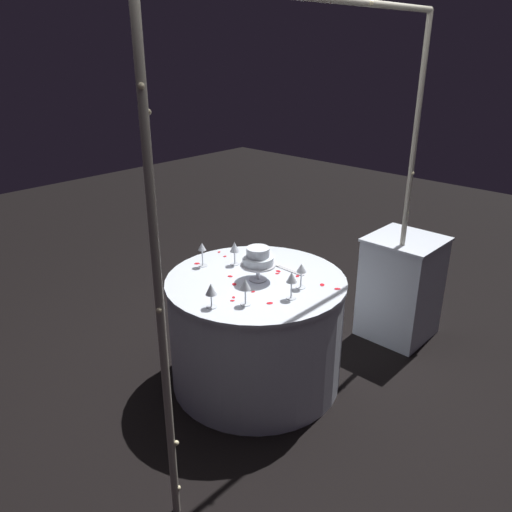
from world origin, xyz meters
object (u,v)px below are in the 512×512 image
side_table (401,287)px  wine_glass_4 (292,279)px  main_table (256,331)px  wine_glass_3 (245,285)px  wine_glass_1 (202,249)px  decorative_arch (319,172)px  cake_knife (283,268)px  wine_glass_2 (211,290)px  wine_glass_5 (235,248)px  wine_glass_0 (301,269)px  tiered_cake (258,259)px

side_table → wine_glass_4: 1.33m
main_table → wine_glass_3: (0.28, 0.18, 0.49)m
wine_glass_1 → wine_glass_4: (-0.04, 0.72, 0.00)m
decorative_arch → main_table: decorative_arch is taller
cake_knife → side_table: bearing=158.1°
wine_glass_2 → wine_glass_3: bearing=142.6°
wine_glass_5 → side_table: bearing=149.3°
side_table → wine_glass_2: wine_glass_2 is taller
wine_glass_3 → wine_glass_4: bearing=149.1°
wine_glass_0 → wine_glass_3: size_ratio=0.97×
decorative_arch → tiered_cake: (0.00, -0.43, -0.61)m
wine_glass_0 → wine_glass_2: bearing=-21.5°
wine_glass_1 → tiered_cake: bearing=102.0°
main_table → wine_glass_2: 0.65m
side_table → wine_glass_0: 1.19m
main_table → wine_glass_4: (0.05, 0.32, 0.50)m
tiered_cake → wine_glass_3: bearing=30.4°
wine_glass_4 → wine_glass_5: bearing=-101.8°
wine_glass_1 → wine_glass_5: size_ratio=1.01×
wine_glass_4 → wine_glass_2: bearing=-33.6°
wine_glass_0 → wine_glass_4: (0.15, 0.05, 0.00)m
wine_glass_0 → wine_glass_2: 0.57m
main_table → wine_glass_1: 0.64m
wine_glass_4 → decorative_arch: bearing=113.4°
wine_glass_1 → wine_glass_3: bearing=71.5°
side_table → wine_glass_4: size_ratio=4.88×
wine_glass_3 → wine_glass_0: bearing=166.1°
decorative_arch → wine_glass_0: decorative_arch is taller
decorative_arch → main_table: size_ratio=2.03×
main_table → wine_glass_5: wine_glass_5 is taller
wine_glass_2 → cake_knife: size_ratio=0.50×
wine_glass_4 → cake_knife: bearing=-133.9°
wine_glass_0 → wine_glass_5: bearing=-87.2°
wine_glass_3 → wine_glass_4: size_ratio=0.99×
wine_glass_2 → cake_knife: wine_glass_2 is taller
wine_glass_2 → wine_glass_0: bearing=158.5°
wine_glass_3 → wine_glass_5: size_ratio=1.01×
decorative_arch → wine_glass_3: decorative_arch is taller
tiered_cake → wine_glass_5: (-0.07, -0.28, -0.02)m
wine_glass_4 → wine_glass_3: bearing=-30.9°
wine_glass_1 → wine_glass_4: size_ratio=1.00×
decorative_arch → cake_knife: 0.89m
decorative_arch → main_table: 1.21m
main_table → wine_glass_4: wine_glass_4 is taller
tiered_cake → wine_glass_4: size_ratio=1.34×
decorative_arch → wine_glass_4: (0.05, -0.12, -0.63)m
decorative_arch → wine_glass_3: (0.29, -0.26, -0.63)m
wine_glass_0 → wine_glass_4: size_ratio=0.96×
cake_knife → wine_glass_2: bearing=3.8°
wine_glass_1 → wine_glass_2: bearing=53.3°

